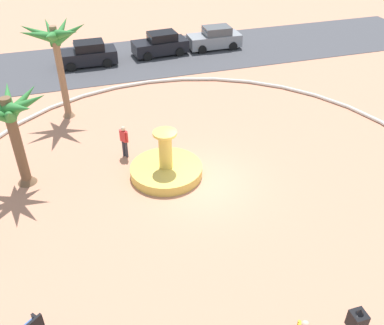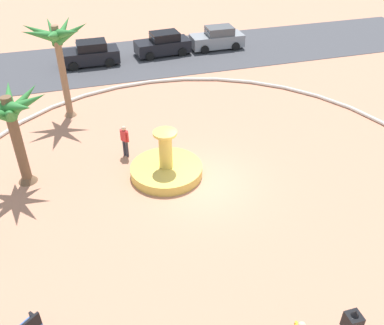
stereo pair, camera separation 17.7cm
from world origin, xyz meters
name	(u,v)px [view 1 (the left image)]	position (x,y,z in m)	size (l,w,h in m)	color
ground_plane	(203,184)	(0.00, 0.00, 0.00)	(80.00, 80.00, 0.00)	tan
plaza_curb	(203,182)	(0.00, 0.00, 0.10)	(22.67, 22.67, 0.20)	silver
street_asphalt	(135,59)	(0.00, 15.74, 0.01)	(48.00, 8.00, 0.03)	#424247
fountain	(166,169)	(-1.39, 1.15, 0.32)	(3.27, 3.27, 2.25)	gold
palm_tree_near_fountain	(10,117)	(-7.43, 2.40, 3.29)	(3.31, 3.20, 4.41)	brown
palm_tree_by_curb	(55,43)	(-5.26, 8.22, 4.19)	(3.47, 3.47, 5.33)	#8E6B4C
person_pedestrian_stroll	(124,140)	(-2.89, 3.22, 0.92)	(0.36, 0.45, 1.65)	#33333D
parked_car_leftmost	(88,54)	(-3.33, 15.56, 0.78)	(4.00, 1.92, 1.67)	black
parked_car_second	(160,44)	(2.03, 16.04, 0.78)	(4.12, 2.16, 1.67)	black
parked_car_third	(215,38)	(6.33, 16.14, 0.78)	(4.01, 1.94, 1.67)	gray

